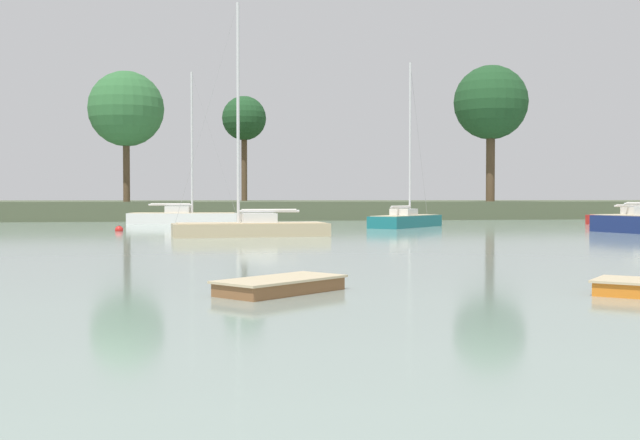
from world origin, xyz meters
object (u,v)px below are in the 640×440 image
at_px(sailboat_white, 183,220).
at_px(mooring_buoy_red, 119,230).
at_px(sailboat_teal, 406,224).
at_px(sailboat_sand, 251,232).
at_px(dinghy_wood, 281,288).

relative_size(sailboat_white, mooring_buoy_red, 22.76).
relative_size(sailboat_teal, mooring_buoy_red, 22.00).
relative_size(sailboat_sand, mooring_buoy_red, 23.22).
bearing_deg(sailboat_teal, sailboat_sand, -136.35).
height_order(sailboat_teal, sailboat_sand, sailboat_sand).
height_order(sailboat_sand, sailboat_white, sailboat_sand).
bearing_deg(mooring_buoy_red, sailboat_sand, -45.29).
xyz_separation_m(sailboat_teal, sailboat_sand, (-11.33, -10.81, 0.01)).
bearing_deg(dinghy_wood, sailboat_sand, 86.98).
height_order(dinghy_wood, sailboat_teal, sailboat_teal).
bearing_deg(mooring_buoy_red, sailboat_white, 74.21).
xyz_separation_m(sailboat_sand, sailboat_white, (-3.59, 20.17, 0.02)).
distance_m(sailboat_teal, sailboat_sand, 15.66).
xyz_separation_m(dinghy_wood, sailboat_teal, (12.58, 34.50, 0.12)).
xyz_separation_m(sailboat_sand, mooring_buoy_red, (-7.23, 7.30, -0.16)).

